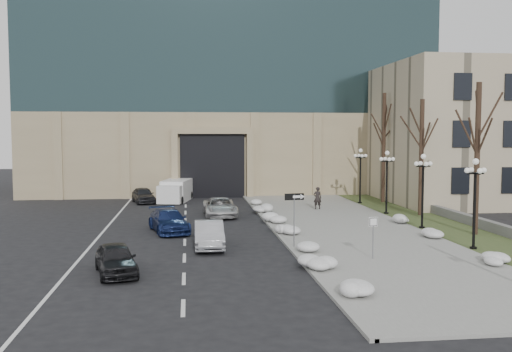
# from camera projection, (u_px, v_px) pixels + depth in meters

# --- Properties ---
(ground) EXTENTS (160.00, 160.00, 0.00)m
(ground) POSITION_uv_depth(u_px,v_px,m) (350.00, 287.00, 22.45)
(ground) COLOR black
(ground) RESTS_ON ground
(sidewalk) EXTENTS (9.00, 40.00, 0.12)m
(sidewalk) POSITION_uv_depth(u_px,v_px,m) (341.00, 226.00, 36.72)
(sidewalk) COLOR #969691
(sidewalk) RESTS_ON ground
(curb) EXTENTS (0.30, 40.00, 0.14)m
(curb) POSITION_uv_depth(u_px,v_px,m) (272.00, 227.00, 36.19)
(curb) COLOR #969691
(curb) RESTS_ON ground
(grass_strip) EXTENTS (4.00, 40.00, 0.10)m
(grass_strip) POSITION_uv_depth(u_px,v_px,m) (437.00, 224.00, 37.50)
(grass_strip) COLOR #384924
(grass_strip) RESTS_ON ground
(stone_wall) EXTENTS (0.50, 30.00, 0.70)m
(stone_wall) POSITION_uv_depth(u_px,v_px,m) (452.00, 215.00, 39.69)
(stone_wall) COLOR slate
(stone_wall) RESTS_ON ground
(office_tower) EXTENTS (40.00, 24.70, 36.00)m
(office_tower) POSITION_uv_depth(u_px,v_px,m) (225.00, 22.00, 63.99)
(office_tower) COLOR tan
(office_tower) RESTS_ON ground
(classical_building) EXTENTS (22.00, 18.12, 12.00)m
(classical_building) POSITION_uv_depth(u_px,v_px,m) (497.00, 134.00, 52.32)
(classical_building) COLOR tan
(classical_building) RESTS_ON ground
(car_a) EXTENTS (2.42, 4.16, 1.33)m
(car_a) POSITION_uv_depth(u_px,v_px,m) (116.00, 259.00, 24.36)
(car_a) COLOR black
(car_a) RESTS_ON ground
(car_b) EXTENTS (1.52, 4.32, 1.42)m
(car_b) POSITION_uv_depth(u_px,v_px,m) (209.00, 235.00, 30.01)
(car_b) COLOR #B7B9BF
(car_b) RESTS_ON ground
(car_c) EXTENTS (2.99, 5.07, 1.38)m
(car_c) POSITION_uv_depth(u_px,v_px,m) (169.00, 221.00, 34.86)
(car_c) COLOR navy
(car_c) RESTS_ON ground
(car_d) EXTENTS (2.40, 4.98, 1.37)m
(car_d) POSITION_uv_depth(u_px,v_px,m) (220.00, 207.00, 41.41)
(car_d) COLOR silver
(car_d) RESTS_ON ground
(car_e) EXTENTS (2.56, 4.30, 1.37)m
(car_e) POSITION_uv_depth(u_px,v_px,m) (143.00, 195.00, 49.52)
(car_e) COLOR #313236
(car_e) RESTS_ON ground
(pedestrian) EXTENTS (0.65, 0.43, 1.75)m
(pedestrian) POSITION_uv_depth(u_px,v_px,m) (317.00, 198.00, 44.53)
(pedestrian) COLOR black
(pedestrian) RESTS_ON sidewalk
(box_truck) EXTENTS (3.18, 6.23, 1.89)m
(box_truck) POSITION_uv_depth(u_px,v_px,m) (176.00, 191.00, 50.77)
(box_truck) COLOR silver
(box_truck) RESTS_ON ground
(one_way_sign) EXTENTS (1.10, 0.31, 2.92)m
(one_way_sign) POSITION_uv_depth(u_px,v_px,m) (298.00, 203.00, 29.70)
(one_way_sign) COLOR slate
(one_way_sign) RESTS_ON ground
(keep_sign) EXTENTS (0.45, 0.09, 2.10)m
(keep_sign) POSITION_uv_depth(u_px,v_px,m) (373.00, 229.00, 26.82)
(keep_sign) COLOR slate
(keep_sign) RESTS_ON ground
(snow_clump_a) EXTENTS (1.10, 1.60, 0.36)m
(snow_clump_a) POSITION_uv_depth(u_px,v_px,m) (349.00, 289.00, 20.96)
(snow_clump_a) COLOR white
(snow_clump_a) RESTS_ON sidewalk
(snow_clump_b) EXTENTS (1.10, 1.60, 0.36)m
(snow_clump_b) POSITION_uv_depth(u_px,v_px,m) (318.00, 264.00, 24.95)
(snow_clump_b) COLOR white
(snow_clump_b) RESTS_ON sidewalk
(snow_clump_c) EXTENTS (1.10, 1.60, 0.36)m
(snow_clump_c) POSITION_uv_depth(u_px,v_px,m) (305.00, 247.00, 28.90)
(snow_clump_c) COLOR white
(snow_clump_c) RESTS_ON sidewalk
(snow_clump_d) EXTENTS (1.10, 1.60, 0.36)m
(snow_clump_d) POSITION_uv_depth(u_px,v_px,m) (285.00, 231.00, 33.50)
(snow_clump_d) COLOR white
(snow_clump_d) RESTS_ON sidewalk
(snow_clump_e) EXTENTS (1.10, 1.60, 0.36)m
(snow_clump_e) POSITION_uv_depth(u_px,v_px,m) (276.00, 219.00, 38.00)
(snow_clump_e) COLOR white
(snow_clump_e) RESTS_ON sidewalk
(snow_clump_f) EXTENTS (1.10, 1.60, 0.36)m
(snow_clump_f) POSITION_uv_depth(u_px,v_px,m) (263.00, 209.00, 43.09)
(snow_clump_f) COLOR white
(snow_clump_f) RESTS_ON sidewalk
(snow_clump_g) EXTENTS (1.10, 1.60, 0.36)m
(snow_clump_g) POSITION_uv_depth(u_px,v_px,m) (258.00, 202.00, 47.39)
(snow_clump_g) COLOR white
(snow_clump_g) RESTS_ON sidewalk
(snow_clump_h) EXTENTS (1.10, 1.60, 0.36)m
(snow_clump_h) POSITION_uv_depth(u_px,v_px,m) (497.00, 260.00, 25.85)
(snow_clump_h) COLOR white
(snow_clump_h) RESTS_ON sidewalk
(snow_clump_i) EXTENTS (1.10, 1.60, 0.36)m
(snow_clump_i) POSITION_uv_depth(u_px,v_px,m) (435.00, 234.00, 32.46)
(snow_clump_i) COLOR white
(snow_clump_i) RESTS_ON sidewalk
(snow_clump_j) EXTENTS (1.10, 1.60, 0.36)m
(snow_clump_j) POSITION_uv_depth(u_px,v_px,m) (397.00, 219.00, 38.05)
(snow_clump_j) COLOR white
(snow_clump_j) RESTS_ON sidewalk
(lamppost_a) EXTENTS (1.18, 1.18, 4.76)m
(lamppost_a) POSITION_uv_depth(u_px,v_px,m) (475.00, 191.00, 29.15)
(lamppost_a) COLOR black
(lamppost_a) RESTS_ON ground
(lamppost_b) EXTENTS (1.18, 1.18, 4.76)m
(lamppost_b) POSITION_uv_depth(u_px,v_px,m) (423.00, 181.00, 35.58)
(lamppost_b) COLOR black
(lamppost_b) RESTS_ON ground
(lamppost_c) EXTENTS (1.18, 1.18, 4.76)m
(lamppost_c) POSITION_uv_depth(u_px,v_px,m) (387.00, 174.00, 42.02)
(lamppost_c) COLOR black
(lamppost_c) RESTS_ON ground
(lamppost_d) EXTENTS (1.18, 1.18, 4.76)m
(lamppost_d) POSITION_uv_depth(u_px,v_px,m) (360.00, 168.00, 48.46)
(lamppost_d) COLOR black
(lamppost_d) RESTS_ON ground
(tree_near) EXTENTS (3.20, 3.20, 9.00)m
(tree_near) POSITION_uv_depth(u_px,v_px,m) (478.00, 137.00, 33.17)
(tree_near) COLOR black
(tree_near) RESTS_ON ground
(tree_mid) EXTENTS (3.20, 3.20, 8.50)m
(tree_mid) POSITION_uv_depth(u_px,v_px,m) (422.00, 141.00, 41.11)
(tree_mid) COLOR black
(tree_mid) RESTS_ON ground
(tree_far) EXTENTS (3.20, 3.20, 9.50)m
(tree_far) POSITION_uv_depth(u_px,v_px,m) (384.00, 132.00, 48.98)
(tree_far) COLOR black
(tree_far) RESTS_ON ground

